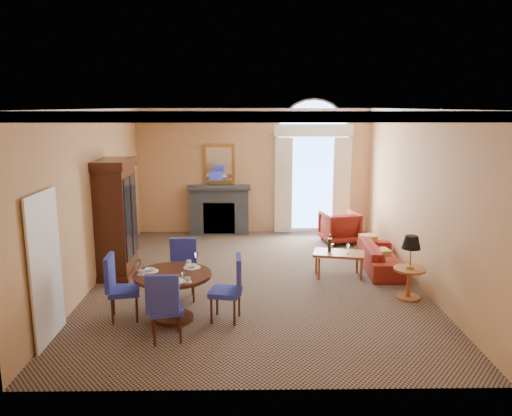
{
  "coord_description": "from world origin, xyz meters",
  "views": [
    {
      "loc": [
        -0.14,
        -9.03,
        3.25
      ],
      "look_at": [
        0.0,
        0.5,
        1.3
      ],
      "focal_mm": 35.0,
      "sensor_mm": 36.0,
      "label": 1
    }
  ],
  "objects_px": {
    "dining_table": "(173,286)",
    "armchair": "(339,227)",
    "sofa": "(382,257)",
    "armoire": "(116,220)",
    "coffee_table": "(338,254)",
    "side_table": "(410,260)"
  },
  "relations": [
    {
      "from": "armoire",
      "to": "coffee_table",
      "type": "bearing_deg",
      "value": -3.15
    },
    {
      "from": "sofa",
      "to": "side_table",
      "type": "distance_m",
      "value": 1.6
    },
    {
      "from": "sofa",
      "to": "armchair",
      "type": "distance_m",
      "value": 2.13
    },
    {
      "from": "dining_table",
      "to": "coffee_table",
      "type": "xyz_separation_m",
      "value": [
        2.89,
        1.96,
        -0.1
      ]
    },
    {
      "from": "armchair",
      "to": "coffee_table",
      "type": "distance_m",
      "value": 2.51
    },
    {
      "from": "armoire",
      "to": "dining_table",
      "type": "relative_size",
      "value": 1.9
    },
    {
      "from": "dining_table",
      "to": "coffee_table",
      "type": "relative_size",
      "value": 1.13
    },
    {
      "from": "armchair",
      "to": "side_table",
      "type": "bearing_deg",
      "value": 85.93
    },
    {
      "from": "dining_table",
      "to": "sofa",
      "type": "xyz_separation_m",
      "value": [
        3.85,
        2.36,
        -0.29
      ]
    },
    {
      "from": "dining_table",
      "to": "armchair",
      "type": "bearing_deg",
      "value": 52.85
    },
    {
      "from": "sofa",
      "to": "armchair",
      "type": "relative_size",
      "value": 2.17
    },
    {
      "from": "dining_table",
      "to": "sofa",
      "type": "bearing_deg",
      "value": 31.45
    },
    {
      "from": "dining_table",
      "to": "armchair",
      "type": "xyz_separation_m",
      "value": [
        3.35,
        4.43,
        -0.17
      ]
    },
    {
      "from": "armoire",
      "to": "sofa",
      "type": "distance_m",
      "value": 5.34
    },
    {
      "from": "armchair",
      "to": "side_table",
      "type": "xyz_separation_m",
      "value": [
        0.55,
        -3.61,
        0.31
      ]
    },
    {
      "from": "sofa",
      "to": "side_table",
      "type": "bearing_deg",
      "value": -175.58
    },
    {
      "from": "armoire",
      "to": "coffee_table",
      "type": "height_order",
      "value": "armoire"
    },
    {
      "from": "coffee_table",
      "to": "dining_table",
      "type": "bearing_deg",
      "value": -133.26
    },
    {
      "from": "armoire",
      "to": "coffee_table",
      "type": "distance_m",
      "value": 4.36
    },
    {
      "from": "armchair",
      "to": "armoire",
      "type": "bearing_deg",
      "value": 12.29
    },
    {
      "from": "side_table",
      "to": "armchair",
      "type": "bearing_deg",
      "value": 98.66
    },
    {
      "from": "coffee_table",
      "to": "side_table",
      "type": "bearing_deg",
      "value": -36.04
    }
  ]
}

